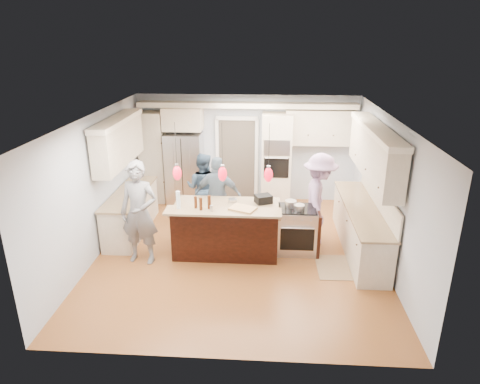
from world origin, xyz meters
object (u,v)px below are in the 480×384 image
at_px(person_bar_end, 139,213).
at_px(person_far_left, 203,188).
at_px(kitchen_island, 227,228).
at_px(island_range, 298,230).
at_px(refrigerator, 185,168).

relative_size(person_bar_end, person_far_left, 1.22).
bearing_deg(kitchen_island, island_range, 3.07).
bearing_deg(person_far_left, person_bar_end, 76.61).
xyz_separation_m(kitchen_island, person_far_left, (-0.67, 1.40, 0.32)).
distance_m(person_bar_end, person_far_left, 2.13).
bearing_deg(person_far_left, island_range, 159.05).
bearing_deg(island_range, person_far_left, 147.47).
bearing_deg(refrigerator, kitchen_island, -63.07).
relative_size(refrigerator, person_bar_end, 0.91).
relative_size(refrigerator, island_range, 1.96).
height_order(kitchen_island, person_bar_end, person_bar_end).
xyz_separation_m(island_range, person_bar_end, (-2.97, -0.60, 0.53)).
height_order(refrigerator, person_far_left, refrigerator).
relative_size(island_range, person_bar_end, 0.46).
distance_m(island_range, person_far_left, 2.49).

